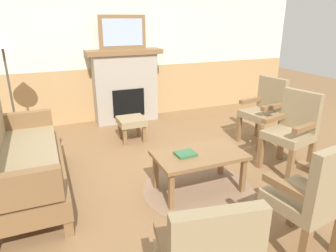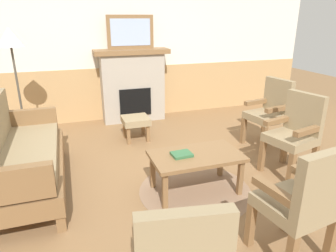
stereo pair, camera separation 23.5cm
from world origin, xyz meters
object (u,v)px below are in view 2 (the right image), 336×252
at_px(book_on_table, 182,154).
at_px(footstool, 136,122).
at_px(couch, 23,157).
at_px(coffee_table, 196,159).
at_px(armchair_by_window_left, 295,131).
at_px(armchair_front_center, 303,200).
at_px(framed_picture, 130,32).
at_px(fireplace, 133,85).
at_px(armchair_near_fireplace, 270,110).
at_px(floor_lamp_by_couch, 11,45).

distance_m(book_on_table, footstool, 1.67).
distance_m(couch, book_on_table, 1.70).
relative_size(coffee_table, armchair_by_window_left, 0.98).
bearing_deg(armchair_front_center, framed_picture, 96.58).
distance_m(couch, footstool, 1.81).
relative_size(fireplace, armchair_by_window_left, 1.33).
bearing_deg(coffee_table, armchair_near_fireplace, 28.88).
xyz_separation_m(fireplace, framed_picture, (0.00, 0.00, 0.91)).
xyz_separation_m(book_on_table, floor_lamp_by_couch, (-1.72, 1.97, 1.00)).
relative_size(footstool, floor_lamp_by_couch, 0.24).
xyz_separation_m(fireplace, couch, (-1.65, -2.02, -0.26)).
height_order(armchair_near_fireplace, floor_lamp_by_couch, floor_lamp_by_couch).
xyz_separation_m(armchair_front_center, floor_lamp_by_couch, (-2.21, 3.15, 0.91)).
xyz_separation_m(coffee_table, armchair_front_center, (0.34, -1.17, 0.15)).
relative_size(couch, armchair_near_fireplace, 1.84).
height_order(coffee_table, floor_lamp_by_couch, floor_lamp_by_couch).
xyz_separation_m(fireplace, floor_lamp_by_couch, (-1.77, -0.65, 0.80)).
bearing_deg(couch, floor_lamp_by_couch, 95.31).
bearing_deg(couch, fireplace, 50.77).
bearing_deg(book_on_table, couch, 159.27).
height_order(framed_picture, coffee_table, framed_picture).
height_order(couch, armchair_by_window_left, same).
relative_size(fireplace, armchair_front_center, 1.33).
xyz_separation_m(coffee_table, armchair_near_fireplace, (1.53, 0.84, 0.15)).
height_order(coffee_table, armchair_by_window_left, armchair_by_window_left).
bearing_deg(coffee_table, fireplace, 92.17).
bearing_deg(armchair_near_fireplace, coffee_table, -151.12).
bearing_deg(armchair_by_window_left, coffee_table, -178.65).
bearing_deg(fireplace, armchair_front_center, -83.42).
relative_size(coffee_table, armchair_near_fireplace, 0.98).
distance_m(armchair_near_fireplace, floor_lamp_by_couch, 3.70).
relative_size(coffee_table, armchair_front_center, 0.98).
bearing_deg(floor_lamp_by_couch, couch, -84.69).
distance_m(framed_picture, armchair_near_fireplace, 2.63).
height_order(framed_picture, armchair_near_fireplace, framed_picture).
bearing_deg(armchair_near_fireplace, couch, -176.05).
bearing_deg(book_on_table, fireplace, 88.71).
bearing_deg(footstool, coffee_table, -80.55).
height_order(framed_picture, footstool, framed_picture).
bearing_deg(coffee_table, floor_lamp_by_couch, 133.40).
height_order(couch, footstool, couch).
xyz_separation_m(framed_picture, floor_lamp_by_couch, (-1.77, -0.65, -0.11)).
xyz_separation_m(framed_picture, book_on_table, (-0.06, -2.62, -1.10)).
relative_size(coffee_table, book_on_table, 4.65).
bearing_deg(framed_picture, couch, -129.23).
xyz_separation_m(couch, armchair_by_window_left, (3.03, -0.59, 0.14)).
relative_size(footstool, armchair_front_center, 0.41).
relative_size(framed_picture, armchair_by_window_left, 0.82).
distance_m(couch, armchair_by_window_left, 3.09).
height_order(couch, coffee_table, couch).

